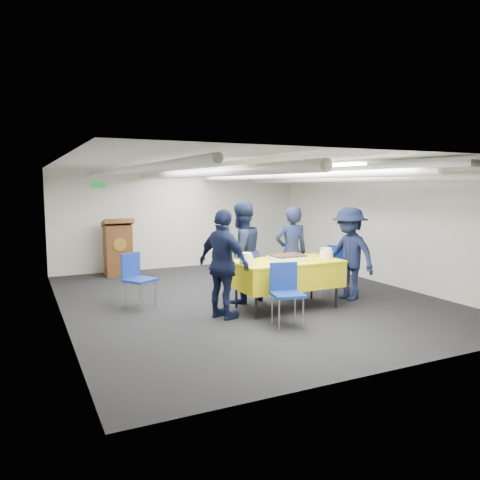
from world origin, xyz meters
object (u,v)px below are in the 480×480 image
object	(u,v)px
sailor_c	(224,264)
sheet_cake	(287,257)
sailor_b	(241,252)
sailor_d	(349,254)
chair_right	(337,265)
podium	(118,247)
chair_left	(136,274)
chair_near	(286,287)
serving_table	(287,273)
sailor_a	(291,253)

from	to	relation	value
sailor_c	sheet_cake	bearing A→B (deg)	-106.80
sailor_b	sailor_d	bearing A→B (deg)	146.70
chair_right	sailor_b	world-z (taller)	sailor_b
chair_right	sailor_c	xyz separation A→B (m)	(-2.42, -0.50, 0.27)
sheet_cake	sailor_d	distance (m)	1.25
podium	chair_left	xyz separation A→B (m)	(-0.27, -2.80, -0.08)
chair_right	sailor_d	world-z (taller)	sailor_d
podium	chair_near	size ratio (longest dim) A/B	1.44
serving_table	sailor_b	distance (m)	0.87
serving_table	chair_right	xyz separation A→B (m)	(1.29, 0.41, -0.03)
sailor_a	sailor_b	distance (m)	0.90
chair_near	sailor_b	size ratio (longest dim) A/B	0.52
sailor_c	sailor_d	world-z (taller)	sailor_c
sailor_b	sheet_cake	bearing A→B (deg)	113.29
chair_right	sailor_a	xyz separation A→B (m)	(-0.87, 0.13, 0.27)
chair_near	sailor_c	world-z (taller)	sailor_c
sailor_b	chair_left	bearing A→B (deg)	-27.02
sailor_d	chair_left	bearing A→B (deg)	-118.37
serving_table	sailor_d	size ratio (longest dim) A/B	1.06
sheet_cake	sailor_b	world-z (taller)	sailor_b
sailor_a	sailor_b	xyz separation A→B (m)	(-0.89, 0.14, 0.04)
sailor_c	chair_right	bearing A→B (deg)	-100.58
sheet_cake	chair_near	distance (m)	0.96
serving_table	sailor_d	distance (m)	1.29
chair_near	sailor_a	world-z (taller)	sailor_a
sheet_cake	chair_left	bearing A→B (deg)	153.56
chair_left	sailor_d	size ratio (longest dim) A/B	0.55
chair_near	sailor_d	size ratio (longest dim) A/B	0.55
sheet_cake	chair_right	world-z (taller)	chair_right
chair_near	chair_right	bearing A→B (deg)	33.48
chair_left	sailor_a	xyz separation A→B (m)	(2.56, -0.55, 0.27)
podium	sailor_a	world-z (taller)	sailor_a
serving_table	chair_right	size ratio (longest dim) A/B	1.93
chair_near	chair_right	world-z (taller)	same
chair_near	chair_left	size ratio (longest dim) A/B	1.00
serving_table	chair_near	distance (m)	0.90
podium	sailor_c	distance (m)	4.05
serving_table	chair_left	distance (m)	2.41
sheet_cake	sailor_d	xyz separation A→B (m)	(1.25, 0.02, -0.03)
chair_right	sailor_d	xyz separation A→B (m)	(-0.02, -0.37, 0.26)
chair_near	chair_right	size ratio (longest dim) A/B	1.00
serving_table	sailor_c	world-z (taller)	sailor_c
sheet_cake	sailor_d	bearing A→B (deg)	1.06
chair_near	sailor_c	xyz separation A→B (m)	(-0.65, 0.66, 0.27)
chair_right	sailor_b	xyz separation A→B (m)	(-1.76, 0.27, 0.31)
serving_table	sheet_cake	xyz separation A→B (m)	(0.01, 0.02, 0.26)
sheet_cake	chair_right	xyz separation A→B (m)	(1.27, 0.39, -0.28)
serving_table	sailor_c	distance (m)	1.16
podium	sailor_b	world-z (taller)	sailor_b
chair_left	podium	bearing A→B (deg)	84.46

